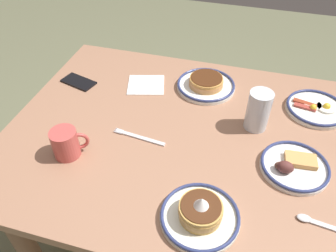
{
  "coord_description": "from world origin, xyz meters",
  "views": [
    {
      "loc": [
        -0.18,
        0.84,
        1.56
      ],
      "look_at": [
        0.06,
        0.01,
        0.77
      ],
      "focal_mm": 35.72,
      "sensor_mm": 36.0,
      "label": 1
    }
  ],
  "objects_px": {
    "coffee_mug": "(66,143)",
    "drinking_glass": "(258,112)",
    "fork_near": "(139,137)",
    "plate_center_pancakes": "(200,214)",
    "paper_napkin": "(146,85)",
    "cell_phone": "(79,82)",
    "plate_far_side": "(294,166)",
    "plate_near_main": "(316,108)",
    "tea_spoon": "(322,225)",
    "plate_far_companion": "(206,84)"
  },
  "relations": [
    {
      "from": "coffee_mug",
      "to": "drinking_glass",
      "type": "height_order",
      "value": "drinking_glass"
    },
    {
      "from": "fork_near",
      "to": "drinking_glass",
      "type": "bearing_deg",
      "value": -156.05
    },
    {
      "from": "plate_center_pancakes",
      "to": "paper_napkin",
      "type": "distance_m",
      "value": 0.67
    },
    {
      "from": "cell_phone",
      "to": "paper_napkin",
      "type": "height_order",
      "value": "cell_phone"
    },
    {
      "from": "coffee_mug",
      "to": "plate_far_side",
      "type": "bearing_deg",
      "value": -169.52
    },
    {
      "from": "plate_near_main",
      "to": "tea_spoon",
      "type": "distance_m",
      "value": 0.51
    },
    {
      "from": "drinking_glass",
      "to": "plate_far_companion",
      "type": "bearing_deg",
      "value": -40.48
    },
    {
      "from": "plate_far_companion",
      "to": "plate_far_side",
      "type": "relative_size",
      "value": 1.11
    },
    {
      "from": "plate_center_pancakes",
      "to": "paper_napkin",
      "type": "relative_size",
      "value": 1.49
    },
    {
      "from": "drinking_glass",
      "to": "cell_phone",
      "type": "height_order",
      "value": "drinking_glass"
    },
    {
      "from": "plate_far_side",
      "to": "drinking_glass",
      "type": "bearing_deg",
      "value": -52.11
    },
    {
      "from": "coffee_mug",
      "to": "plate_far_companion",
      "type": "bearing_deg",
      "value": -126.78
    },
    {
      "from": "plate_far_companion",
      "to": "fork_near",
      "type": "xyz_separation_m",
      "value": [
        0.17,
        0.36,
        -0.02
      ]
    },
    {
      "from": "cell_phone",
      "to": "plate_near_main",
      "type": "bearing_deg",
      "value": -159.65
    },
    {
      "from": "plate_far_side",
      "to": "cell_phone",
      "type": "height_order",
      "value": "plate_far_side"
    },
    {
      "from": "plate_far_companion",
      "to": "coffee_mug",
      "type": "relative_size",
      "value": 2.11
    },
    {
      "from": "paper_napkin",
      "to": "tea_spoon",
      "type": "bearing_deg",
      "value": 143.78
    },
    {
      "from": "cell_phone",
      "to": "fork_near",
      "type": "xyz_separation_m",
      "value": [
        -0.36,
        0.25,
        -0.0
      ]
    },
    {
      "from": "plate_far_companion",
      "to": "fork_near",
      "type": "distance_m",
      "value": 0.39
    },
    {
      "from": "plate_near_main",
      "to": "fork_near",
      "type": "height_order",
      "value": "plate_near_main"
    },
    {
      "from": "fork_near",
      "to": "tea_spoon",
      "type": "xyz_separation_m",
      "value": [
        -0.6,
        0.19,
        0.0
      ]
    },
    {
      "from": "coffee_mug",
      "to": "tea_spoon",
      "type": "bearing_deg",
      "value": 176.18
    },
    {
      "from": "coffee_mug",
      "to": "paper_napkin",
      "type": "xyz_separation_m",
      "value": [
        -0.12,
        -0.44,
        -0.05
      ]
    },
    {
      "from": "drinking_glass",
      "to": "paper_napkin",
      "type": "distance_m",
      "value": 0.49
    },
    {
      "from": "plate_far_side",
      "to": "paper_napkin",
      "type": "relative_size",
      "value": 1.44
    },
    {
      "from": "plate_far_companion",
      "to": "plate_center_pancakes",
      "type": "bearing_deg",
      "value": 99.48
    },
    {
      "from": "plate_far_companion",
      "to": "tea_spoon",
      "type": "relative_size",
      "value": 1.25
    },
    {
      "from": "paper_napkin",
      "to": "fork_near",
      "type": "xyz_separation_m",
      "value": [
        -0.08,
        0.31,
        0.0
      ]
    },
    {
      "from": "tea_spoon",
      "to": "drinking_glass",
      "type": "bearing_deg",
      "value": -59.29
    },
    {
      "from": "plate_near_main",
      "to": "drinking_glass",
      "type": "bearing_deg",
      "value": 35.28
    },
    {
      "from": "fork_near",
      "to": "tea_spoon",
      "type": "height_order",
      "value": "tea_spoon"
    },
    {
      "from": "drinking_glass",
      "to": "coffee_mug",
      "type": "bearing_deg",
      "value": 27.66
    },
    {
      "from": "cell_phone",
      "to": "fork_near",
      "type": "relative_size",
      "value": 0.74
    },
    {
      "from": "plate_far_companion",
      "to": "cell_phone",
      "type": "xyz_separation_m",
      "value": [
        0.53,
        0.11,
        -0.02
      ]
    },
    {
      "from": "plate_center_pancakes",
      "to": "drinking_glass",
      "type": "relative_size",
      "value": 1.49
    },
    {
      "from": "plate_near_main",
      "to": "tea_spoon",
      "type": "xyz_separation_m",
      "value": [
        0.0,
        0.51,
        -0.01
      ]
    },
    {
      "from": "plate_center_pancakes",
      "to": "tea_spoon",
      "type": "relative_size",
      "value": 1.16
    },
    {
      "from": "paper_napkin",
      "to": "cell_phone",
      "type": "bearing_deg",
      "value": 11.98
    },
    {
      "from": "plate_far_companion",
      "to": "plate_far_side",
      "type": "height_order",
      "value": "same"
    },
    {
      "from": "plate_near_main",
      "to": "drinking_glass",
      "type": "relative_size",
      "value": 1.49
    },
    {
      "from": "plate_near_main",
      "to": "plate_center_pancakes",
      "type": "height_order",
      "value": "plate_center_pancakes"
    },
    {
      "from": "tea_spoon",
      "to": "plate_far_companion",
      "type": "bearing_deg",
      "value": -51.68
    },
    {
      "from": "drinking_glass",
      "to": "tea_spoon",
      "type": "relative_size",
      "value": 0.78
    },
    {
      "from": "plate_center_pancakes",
      "to": "coffee_mug",
      "type": "xyz_separation_m",
      "value": [
        0.47,
        -0.13,
        0.03
      ]
    },
    {
      "from": "drinking_glass",
      "to": "plate_center_pancakes",
      "type": "bearing_deg",
      "value": 75.2
    },
    {
      "from": "plate_near_main",
      "to": "paper_napkin",
      "type": "xyz_separation_m",
      "value": [
        0.68,
        0.02,
        -0.01
      ]
    },
    {
      "from": "cell_phone",
      "to": "tea_spoon",
      "type": "relative_size",
      "value": 0.75
    },
    {
      "from": "plate_center_pancakes",
      "to": "paper_napkin",
      "type": "bearing_deg",
      "value": -58.44
    },
    {
      "from": "coffee_mug",
      "to": "cell_phone",
      "type": "bearing_deg",
      "value": -67.36
    },
    {
      "from": "cell_phone",
      "to": "plate_far_side",
      "type": "bearing_deg",
      "value": 179.93
    }
  ]
}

